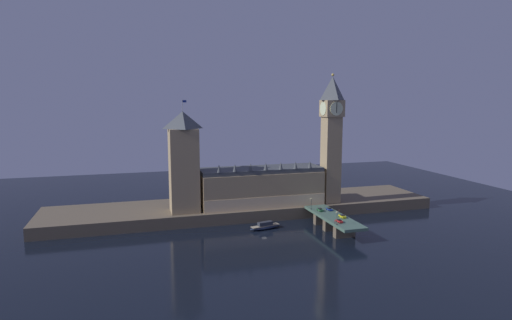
% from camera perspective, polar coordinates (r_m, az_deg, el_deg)
% --- Properties ---
extents(ground_plane, '(400.00, 400.00, 0.00)m').
position_cam_1_polar(ground_plane, '(212.69, 1.10, -9.72)').
color(ground_plane, black).
extents(embankment, '(220.00, 42.00, 6.35)m').
position_cam_1_polar(embankment, '(247.85, -1.61, -6.38)').
color(embankment, brown).
rests_on(embankment, ground_plane).
extents(parliament_hall, '(68.03, 21.70, 25.21)m').
position_cam_1_polar(parliament_hall, '(239.48, 0.65, -3.52)').
color(parliament_hall, tan).
rests_on(parliament_hall, embankment).
extents(clock_tower, '(11.25, 11.36, 72.98)m').
position_cam_1_polar(clock_tower, '(245.51, 10.02, 3.25)').
color(clock_tower, tan).
rests_on(clock_tower, embankment).
extents(victoria_tower, '(14.92, 14.92, 58.65)m').
position_cam_1_polar(victoria_tower, '(225.82, -9.62, -0.23)').
color(victoria_tower, tan).
rests_on(victoria_tower, embankment).
extents(bridge, '(12.05, 46.00, 7.35)m').
position_cam_1_polar(bridge, '(219.39, 10.29, -7.91)').
color(bridge, '#476656').
rests_on(bridge, ground_plane).
extents(car_northbound_lead, '(1.98, 4.57, 1.56)m').
position_cam_1_polar(car_northbound_lead, '(226.43, 8.53, -6.57)').
color(car_northbound_lead, '#235633').
rests_on(car_northbound_lead, bridge).
extents(car_northbound_trail, '(1.97, 4.05, 1.49)m').
position_cam_1_polar(car_northbound_trail, '(207.73, 11.05, -7.99)').
color(car_northbound_trail, red).
rests_on(car_northbound_trail, bridge).
extents(car_southbound_lead, '(2.08, 4.67, 1.51)m').
position_cam_1_polar(car_southbound_lead, '(216.20, 11.44, -7.36)').
color(car_southbound_lead, yellow).
rests_on(car_southbound_lead, bridge).
extents(car_southbound_trail, '(2.07, 4.39, 1.35)m').
position_cam_1_polar(car_southbound_trail, '(228.66, 9.75, -6.48)').
color(car_southbound_trail, navy).
rests_on(car_southbound_trail, bridge).
extents(pedestrian_near_rail, '(0.38, 0.38, 1.78)m').
position_cam_1_polar(pedestrian_near_rail, '(205.87, 10.49, -8.05)').
color(pedestrian_near_rail, black).
rests_on(pedestrian_near_rail, bridge).
extents(pedestrian_mid_walk, '(0.38, 0.38, 1.76)m').
position_cam_1_polar(pedestrian_mid_walk, '(224.64, 11.03, -6.70)').
color(pedestrian_mid_walk, black).
rests_on(pedestrian_mid_walk, bridge).
extents(street_lamp_near, '(1.34, 0.60, 6.49)m').
position_cam_1_polar(street_lamp_near, '(202.56, 10.75, -7.41)').
color(street_lamp_near, '#2D3333').
rests_on(street_lamp_near, bridge).
extents(street_lamp_far, '(1.34, 0.60, 6.32)m').
position_cam_1_polar(street_lamp_far, '(228.31, 7.38, -5.60)').
color(street_lamp_far, '#2D3333').
rests_on(street_lamp_far, bridge).
extents(boat_upstream, '(17.71, 7.76, 3.83)m').
position_cam_1_polar(boat_upstream, '(218.55, 1.24, -8.84)').
color(boat_upstream, '#1E2842').
rests_on(boat_upstream, ground_plane).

